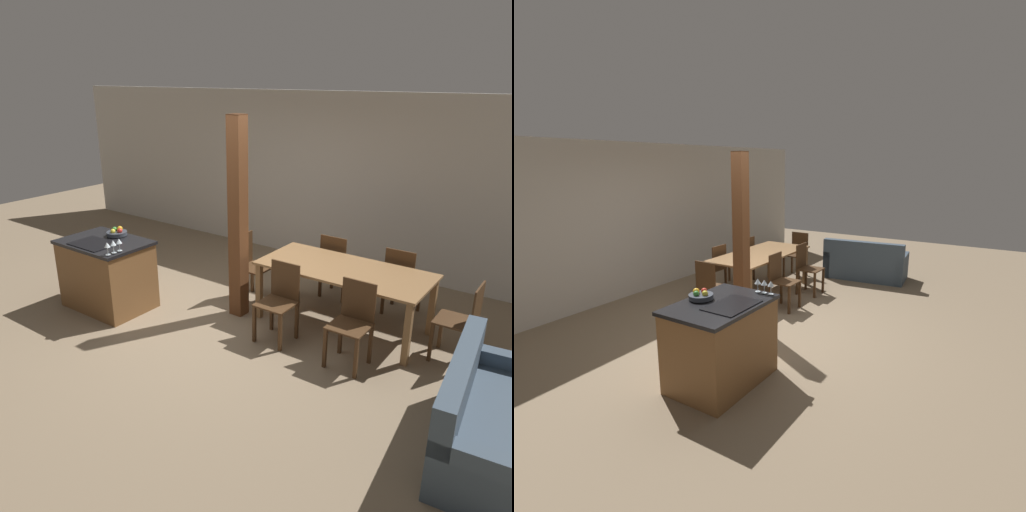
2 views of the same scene
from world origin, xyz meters
The scene contains 16 objects.
ground_plane centered at (0.00, 0.00, 0.00)m, with size 16.00×16.00×0.00m, color #847056.
wall_back centered at (0.00, 2.87, 1.35)m, with size 11.20×0.08×2.70m.
kitchen_island centered at (-1.37, -0.41, 0.46)m, with size 1.14×0.80×0.93m.
fruit_bowl centered at (-1.40, -0.17, 0.96)m, with size 0.27×0.27×0.11m.
wine_glass_near centered at (-0.88, -0.74, 1.04)m, with size 0.07×0.07×0.15m.
wine_glass_middle centered at (-0.88, -0.65, 1.04)m, with size 0.07×0.07×0.15m.
wine_glass_far centered at (-0.88, -0.56, 1.04)m, with size 0.07×0.07×0.15m.
dining_table centered at (1.40, 0.90, 0.67)m, with size 2.04×0.95×0.76m.
dining_chair_near_left centered at (0.94, 0.19, 0.49)m, with size 0.40×0.40×0.91m.
dining_chair_near_right centered at (1.86, 0.19, 0.49)m, with size 0.40×0.40×0.91m.
dining_chair_far_left centered at (0.94, 1.60, 0.49)m, with size 0.40×0.40×0.91m.
dining_chair_far_right centered at (1.86, 1.60, 0.49)m, with size 0.40×0.40×0.91m.
dining_chair_head_end centered at (0.01, 0.90, 0.49)m, with size 0.40×0.40×0.91m.
dining_chair_foot_end centered at (2.79, 0.90, 0.49)m, with size 0.40×0.40×0.91m.
couch centered at (3.38, -0.39, 0.27)m, with size 0.96×1.67×0.82m.
timber_post centered at (0.17, 0.43, 1.25)m, with size 0.18×0.18×2.51m.
Camera 1 is at (3.78, -4.19, 2.93)m, focal length 35.00 mm.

